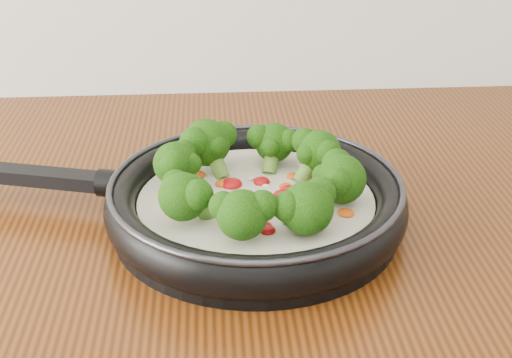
{
  "coord_description": "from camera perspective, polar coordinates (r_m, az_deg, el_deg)",
  "views": [
    {
      "loc": [
        -0.1,
        0.52,
        1.25
      ],
      "look_at": [
        -0.06,
        1.11,
        0.95
      ],
      "focal_mm": 49.3,
      "sensor_mm": 36.0,
      "label": 1
    }
  ],
  "objects": [
    {
      "name": "skillet",
      "position": [
        0.67,
        -0.19,
        -1.49
      ],
      "size": [
        0.47,
        0.35,
        0.08
      ],
      "color": "black",
      "rests_on": "counter"
    }
  ]
}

